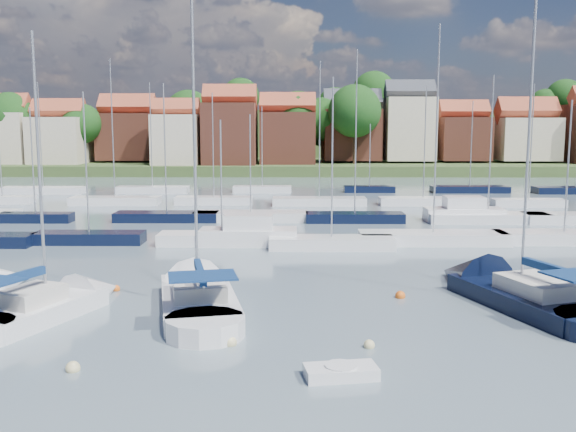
{
  "coord_description": "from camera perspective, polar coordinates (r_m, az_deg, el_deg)",
  "views": [
    {
      "loc": [
        -2.1,
        -25.87,
        8.57
      ],
      "look_at": [
        -2.4,
        14.0,
        2.97
      ],
      "focal_mm": 40.0,
      "sensor_mm": 36.0,
      "label": 1
    }
  ],
  "objects": [
    {
      "name": "ground",
      "position": [
        66.46,
        2.24,
        0.58
      ],
      "size": [
        260.0,
        260.0,
        0.0
      ],
      "primitive_type": "plane",
      "color": "#4F636B",
      "rests_on": "ground"
    },
    {
      "name": "sailboat_navy",
      "position": [
        34.19,
        18.64,
        -6.35
      ],
      "size": [
        7.73,
        13.76,
        18.4
      ],
      "rotation": [
        0.0,
        0.0,
        1.91
      ],
      "color": "black",
      "rests_on": "ground"
    },
    {
      "name": "buoy_g",
      "position": [
        35.08,
        -15.03,
        -6.43
      ],
      "size": [
        0.41,
        0.41,
        0.41
      ],
      "primitive_type": "sphere",
      "color": "#D85914",
      "rests_on": "ground"
    },
    {
      "name": "sailboat_left",
      "position": [
        31.71,
        -19.92,
        -7.5
      ],
      "size": [
        6.16,
        10.29,
        13.69
      ],
      "rotation": [
        0.0,
        0.0,
        1.19
      ],
      "color": "silver",
      "rests_on": "ground"
    },
    {
      "name": "buoy_b",
      "position": [
        24.49,
        -18.57,
        -12.93
      ],
      "size": [
        0.51,
        0.51,
        0.51
      ],
      "primitive_type": "sphere",
      "color": "beige",
      "rests_on": "ground"
    },
    {
      "name": "buoy_e",
      "position": [
        33.02,
        9.94,
        -7.17
      ],
      "size": [
        0.51,
        0.51,
        0.51
      ],
      "primitive_type": "sphere",
      "color": "#D85914",
      "rests_on": "ground"
    },
    {
      "name": "far_shore_town",
      "position": [
        158.64,
        2.01,
        6.56
      ],
      "size": [
        212.46,
        90.0,
        22.27
      ],
      "color": "#3C5028",
      "rests_on": "ground"
    },
    {
      "name": "sailboat_centre",
      "position": [
        32.26,
        -8.16,
        -6.86
      ],
      "size": [
        5.88,
        12.99,
        17.03
      ],
      "rotation": [
        0.0,
        0.0,
        1.78
      ],
      "color": "silver",
      "rests_on": "ground"
    },
    {
      "name": "buoy_d",
      "position": [
        25.73,
        7.22,
        -11.53
      ],
      "size": [
        0.44,
        0.44,
        0.44
      ],
      "primitive_type": "sphere",
      "color": "beige",
      "rests_on": "ground"
    },
    {
      "name": "tender",
      "position": [
        22.7,
        4.73,
        -13.65
      ],
      "size": [
        2.64,
        1.55,
        0.54
      ],
      "rotation": [
        0.0,
        0.0,
        0.17
      ],
      "color": "silver",
      "rests_on": "ground"
    },
    {
      "name": "buoy_c",
      "position": [
        25.93,
        -5.18,
        -11.34
      ],
      "size": [
        0.55,
        0.55,
        0.55
      ],
      "primitive_type": "sphere",
      "color": "beige",
      "rests_on": "ground"
    },
    {
      "name": "marina_field",
      "position": [
        61.69,
        4.15,
        0.39
      ],
      "size": [
        79.62,
        41.41,
        15.93
      ],
      "color": "silver",
      "rests_on": "ground"
    }
  ]
}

